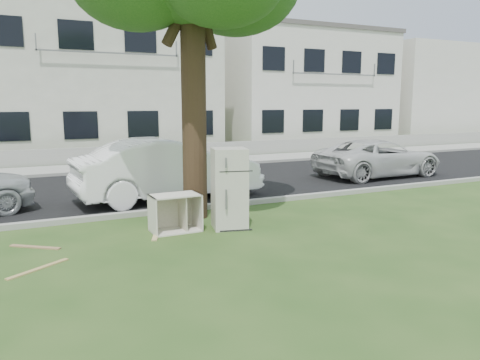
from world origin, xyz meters
name	(u,v)px	position (x,y,z in m)	size (l,w,h in m)	color
ground	(246,235)	(0.00, 0.00, 0.00)	(120.00, 120.00, 0.00)	#274619
road	(161,186)	(0.00, 6.00, 0.01)	(120.00, 7.00, 0.01)	black
kerb_near	(202,209)	(0.00, 2.45, 0.00)	(120.00, 0.18, 0.12)	gray
kerb_far	(135,171)	(0.00, 9.55, 0.00)	(120.00, 0.18, 0.12)	gray
sidewalk	(126,167)	(0.00, 11.00, 0.01)	(120.00, 2.80, 0.01)	gray
low_wall	(118,154)	(0.00, 12.60, 0.35)	(120.00, 0.15, 0.70)	gray
townhouse_center	(96,80)	(0.00, 17.50, 3.72)	(11.22, 8.16, 7.44)	silver
townhouse_right	(294,89)	(12.00, 17.50, 3.42)	(10.20, 8.16, 6.84)	silver
filler_right	(446,94)	(26.00, 18.00, 3.20)	(16.00, 9.00, 6.40)	silver
fridge	(229,188)	(-0.08, 0.63, 0.83)	(0.68, 0.64, 1.66)	beige
cabinet	(175,213)	(-1.18, 0.86, 0.38)	(0.97, 0.60, 0.76)	beige
plank_a	(38,269)	(-3.80, -0.34, 0.01)	(1.08, 0.09, 0.02)	tan
plank_b	(35,247)	(-3.80, 0.89, 0.01)	(0.98, 0.10, 0.02)	#95724D
plank_c	(157,234)	(-1.60, 0.77, 0.01)	(0.88, 0.10, 0.02)	tan
car_center	(169,169)	(-0.34, 3.99, 0.82)	(1.73, 4.98, 1.64)	white
car_right	(378,158)	(7.49, 4.64, 0.65)	(2.16, 4.68, 1.30)	silver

